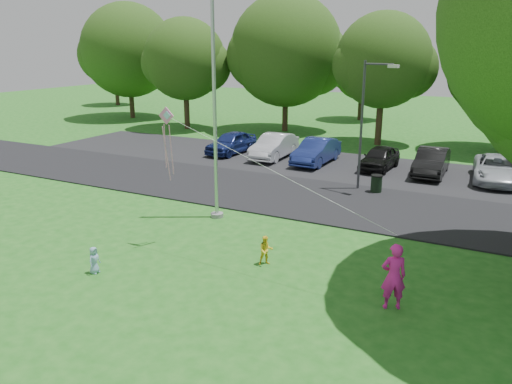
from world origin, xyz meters
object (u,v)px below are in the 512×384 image
at_px(flagpole, 215,112).
at_px(kite, 173,132).
at_px(child_yellow, 266,250).
at_px(child_blue, 94,260).
at_px(woman, 394,276).
at_px(trash_can, 376,184).
at_px(street_lamp, 367,115).

bearing_deg(flagpole, kite, -83.01).
bearing_deg(child_yellow, child_blue, 174.96).
relative_size(woman, child_yellow, 1.91).
bearing_deg(woman, trash_can, -101.36).
bearing_deg(kite, child_yellow, -1.01).
height_order(woman, child_blue, woman).
height_order(flagpole, trash_can, flagpole).
relative_size(child_yellow, child_blue, 1.13).
bearing_deg(kite, child_blue, -110.56).
relative_size(child_blue, kite, 0.10).
distance_m(woman, kite, 8.03).
distance_m(trash_can, child_blue, 13.36).
bearing_deg(flagpole, child_yellow, -40.20).
bearing_deg(flagpole, trash_can, 52.53).
bearing_deg(child_yellow, flagpole, 100.66).
xyz_separation_m(trash_can, kite, (-4.38, -9.39, 3.47)).
xyz_separation_m(street_lamp, child_yellow, (-0.38, -9.49, -3.09)).
relative_size(street_lamp, trash_can, 6.95).
bearing_deg(woman, kite, -34.42).
bearing_deg(trash_can, woman, -73.68).
bearing_deg(flagpole, child_blue, -95.53).
relative_size(woman, kite, 0.23).
height_order(flagpole, woman, flagpole).
distance_m(trash_can, kite, 10.93).
bearing_deg(kite, woman, -8.50).
height_order(trash_can, child_yellow, child_yellow).
height_order(flagpole, kite, flagpole).
relative_size(flagpole, trash_can, 11.73).
bearing_deg(child_blue, woman, -80.30).
bearing_deg(child_blue, kite, -22.42).
height_order(flagpole, child_blue, flagpole).
distance_m(street_lamp, child_yellow, 9.99).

